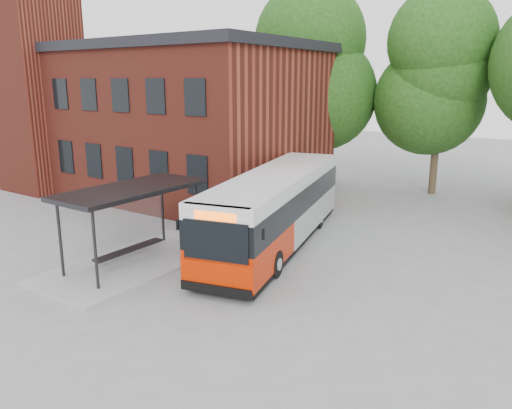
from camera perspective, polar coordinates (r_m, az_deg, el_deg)
The scene contains 7 objects.
ground at distance 16.68m, azimuth -0.43°, elevation -8.97°, with size 100.00×100.00×0.00m, color gray.
station_building at distance 30.77m, azimuth -10.78°, elevation 9.56°, with size 18.40×10.40×8.50m, color maroon, non-canonical shape.
clock_tower at distance 33.02m, azimuth -24.14°, elevation 17.36°, with size 5.20×5.20×18.20m, color maroon, non-canonical shape.
bus_shelter at distance 18.36m, azimuth -13.85°, elevation -2.40°, with size 3.60×7.00×2.90m, color #27272A, non-canonical shape.
tree_0 at distance 32.19m, azimuth 7.42°, elevation 12.11°, with size 7.92×7.92×11.00m, color #1B4312, non-canonical shape.
tree_1 at distance 30.60m, azimuth 20.21°, elevation 10.72°, with size 7.92×7.92×10.40m, color #1B4312, non-canonical shape.
city_bus at distance 20.03m, azimuth 2.34°, elevation -0.54°, with size 2.48×11.65×2.96m, color red, non-canonical shape.
Camera 1 is at (8.85, -12.54, 6.51)m, focal length 35.00 mm.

